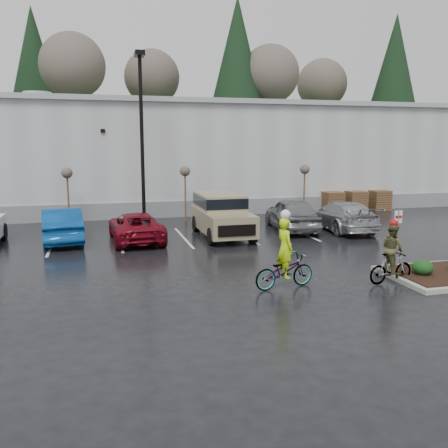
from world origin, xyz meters
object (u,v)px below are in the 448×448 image
object	(u,v)px
sapling_west	(67,176)
cyclist_hivis	(284,264)
lamppost	(141,121)
car_blue	(62,225)
sapling_mid	(185,174)
car_far_silver	(342,216)
suv_tan	(222,216)
car_red	(136,227)
fire_lane_sign	(397,232)
pallet_stack_b	(356,201)
cyclist_olive	(391,260)
car_grey	(292,214)
pallet_stack_c	(379,200)
pallet_stack_a	(332,202)
sapling_east	(305,172)

from	to	relation	value
sapling_west	cyclist_hivis	bearing A→B (deg)	-62.36
lamppost	car_blue	world-z (taller)	lamppost
sapling_mid	car_far_silver	bearing A→B (deg)	-34.73
suv_tan	car_red	bearing A→B (deg)	179.87
fire_lane_sign	lamppost	bearing A→B (deg)	123.46
pallet_stack_b	cyclist_olive	distance (m)	16.85
lamppost	sapling_mid	distance (m)	4.00
car_grey	suv_tan	bearing A→B (deg)	18.60
sapling_mid	car_far_silver	world-z (taller)	sapling_mid
pallet_stack_b	car_grey	distance (m)	8.72
pallet_stack_c	car_grey	bearing A→B (deg)	-148.12
car_grey	cyclist_hivis	xyz separation A→B (m)	(-4.17, -9.31, -0.08)
cyclist_olive	sapling_mid	bearing A→B (deg)	9.00
car_red	cyclist_hivis	bearing A→B (deg)	112.34
car_red	cyclist_olive	size ratio (longest dim) A/B	2.30
pallet_stack_a	suv_tan	size ratio (longest dim) A/B	0.26
pallet_stack_b	pallet_stack_c	xyz separation A→B (m)	(1.80, 0.00, 0.00)
pallet_stack_b	cyclist_olive	xyz separation A→B (m)	(-7.48, -15.10, 0.11)
cyclist_hivis	car_grey	bearing A→B (deg)	-34.33
cyclist_hivis	cyclist_olive	xyz separation A→B (m)	(3.55, -0.40, 0.02)
sapling_east	cyclist_olive	world-z (taller)	sapling_east
sapling_east	car_grey	bearing A→B (deg)	-121.22
sapling_mid	car_red	xyz separation A→B (m)	(-3.27, -5.18, -2.06)
car_red	cyclist_olive	bearing A→B (deg)	127.53
sapling_mid	pallet_stack_b	xyz separation A→B (m)	(11.70, 1.00, -2.05)
sapling_west	suv_tan	world-z (taller)	sapling_west
cyclist_hivis	pallet_stack_b	bearing A→B (deg)	-47.08
car_red	sapling_west	bearing A→B (deg)	-60.58
sapling_mid	cyclist_hivis	bearing A→B (deg)	-87.20
fire_lane_sign	car_blue	bearing A→B (deg)	144.94
car_blue	suv_tan	bearing A→B (deg)	168.30
car_blue	cyclist_hivis	distance (m)	11.75
sapling_west	car_far_silver	xyz separation A→B (m)	(13.87, -5.11, -1.96)
pallet_stack_c	cyclist_olive	world-z (taller)	cyclist_olive
pallet_stack_c	car_grey	size ratio (longest dim) A/B	0.27
lamppost	car_red	world-z (taller)	lamppost
car_grey	pallet_stack_c	bearing A→B (deg)	-140.99
car_far_silver	cyclist_hivis	distance (m)	10.89
suv_tan	car_grey	distance (m)	4.05
car_blue	cyclist_olive	size ratio (longest dim) A/B	2.29
lamppost	cyclist_hivis	world-z (taller)	lamppost
suv_tan	car_grey	world-z (taller)	suv_tan
car_blue	cyclist_olive	world-z (taller)	cyclist_olive
car_grey	pallet_stack_a	bearing A→B (deg)	-126.63
fire_lane_sign	pallet_stack_b	bearing A→B (deg)	65.12
sapling_mid	car_blue	bearing A→B (deg)	-145.90
sapling_mid	pallet_stack_a	size ratio (longest dim) A/B	2.37
pallet_stack_c	suv_tan	bearing A→B (deg)	-153.88
fire_lane_sign	sapling_east	bearing A→B (deg)	80.25
sapling_mid	suv_tan	bearing A→B (deg)	-80.41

